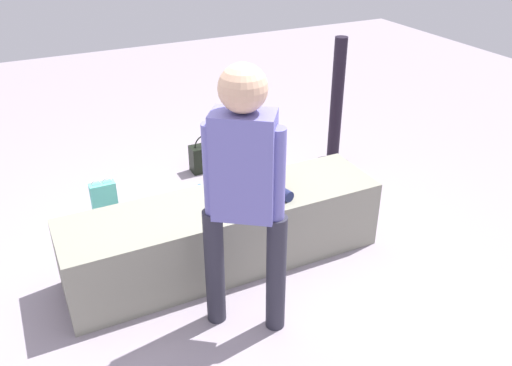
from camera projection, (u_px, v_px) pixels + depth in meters
name	position (u px, v px, depth m)	size (l,w,h in m)	color
ground_plane	(226.00, 262.00, 3.75)	(12.00, 12.00, 0.00)	gray
concrete_ledge	(225.00, 232.00, 3.63)	(2.15, 0.56, 0.50)	gray
child_seated	(266.00, 161.00, 3.54)	(0.28, 0.34, 0.48)	navy
adult_standing	(244.00, 183.00, 2.77)	(0.41, 0.35, 1.59)	#2A2935
cake_plate	(233.00, 196.00, 3.52)	(0.22, 0.22, 0.07)	#4CA5D8
gift_bag	(104.00, 201.00, 4.16)	(0.19, 0.09, 0.36)	#59C6B2
railing_post	(335.00, 121.00, 4.78)	(0.36, 0.36, 1.22)	black
water_bottle_near_gift	(81.00, 241.00, 3.80)	(0.06, 0.06, 0.22)	silver
water_bottle_far_side	(200.00, 198.00, 4.31)	(0.07, 0.07, 0.23)	silver
cake_box_white	(146.00, 224.00, 4.04)	(0.27, 0.29, 0.14)	white
handbag_black_leather	(206.00, 157.00, 4.92)	(0.30, 0.14, 0.36)	black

